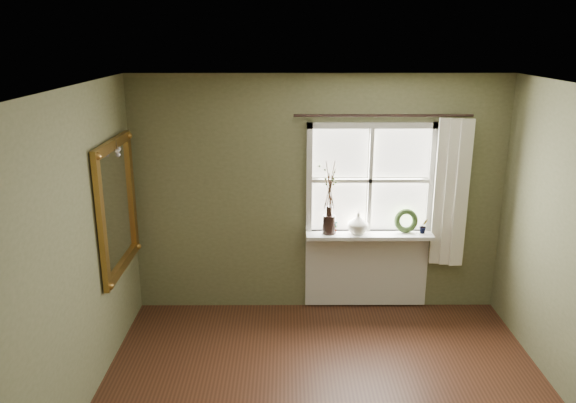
# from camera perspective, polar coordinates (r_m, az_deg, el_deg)

# --- Properties ---
(ceiling) EXTENTS (4.50, 4.50, 0.00)m
(ceiling) POSITION_cam_1_polar(r_m,az_deg,el_deg) (3.60, 5.44, 10.55)
(ceiling) COLOR silver
(ceiling) RESTS_ON ground
(wall_back) EXTENTS (4.00, 0.10, 2.60)m
(wall_back) POSITION_cam_1_polar(r_m,az_deg,el_deg) (6.11, 3.06, 0.68)
(wall_back) COLOR #656743
(wall_back) RESTS_ON ground
(wall_left) EXTENTS (0.10, 4.50, 2.60)m
(wall_left) POSITION_cam_1_polar(r_m,az_deg,el_deg) (4.29, -23.78, -7.88)
(wall_left) COLOR #656743
(wall_left) RESTS_ON ground
(window_frame) EXTENTS (1.36, 0.06, 1.24)m
(window_frame) POSITION_cam_1_polar(r_m,az_deg,el_deg) (6.05, 8.33, 2.13)
(window_frame) COLOR silver
(window_frame) RESTS_ON wall_back
(window_sill) EXTENTS (1.36, 0.26, 0.04)m
(window_sill) POSITION_cam_1_polar(r_m,az_deg,el_deg) (6.12, 8.25, -3.39)
(window_sill) COLOR silver
(window_sill) RESTS_ON wall_back
(window_apron) EXTENTS (1.36, 0.04, 0.88)m
(window_apron) POSITION_cam_1_polar(r_m,az_deg,el_deg) (6.38, 7.95, -6.76)
(window_apron) COLOR silver
(window_apron) RESTS_ON ground
(dark_jug) EXTENTS (0.18, 0.18, 0.20)m
(dark_jug) POSITION_cam_1_polar(r_m,az_deg,el_deg) (6.03, 4.18, -2.33)
(dark_jug) COLOR black
(dark_jug) RESTS_ON window_sill
(cream_vase) EXTENTS (0.26, 0.26, 0.23)m
(cream_vase) POSITION_cam_1_polar(r_m,az_deg,el_deg) (6.06, 7.13, -2.19)
(cream_vase) COLOR beige
(cream_vase) RESTS_ON window_sill
(wreath) EXTENTS (0.28, 0.15, 0.27)m
(wreath) POSITION_cam_1_polar(r_m,az_deg,el_deg) (6.19, 11.88, -2.17)
(wreath) COLOR #2D421D
(wreath) RESTS_ON window_sill
(potted_plant_left) EXTENTS (0.08, 0.06, 0.15)m
(potted_plant_left) POSITION_cam_1_polar(r_m,az_deg,el_deg) (6.04, 4.73, -2.58)
(potted_plant_left) COLOR #2D421D
(potted_plant_left) RESTS_ON window_sill
(potted_plant_right) EXTENTS (0.11, 0.10, 0.16)m
(potted_plant_right) POSITION_cam_1_polar(r_m,az_deg,el_deg) (6.20, 13.60, -2.43)
(potted_plant_right) COLOR #2D421D
(potted_plant_right) RESTS_ON window_sill
(curtain) EXTENTS (0.36, 0.12, 1.59)m
(curtain) POSITION_cam_1_polar(r_m,az_deg,el_deg) (6.17, 16.15, 0.82)
(curtain) COLOR silver
(curtain) RESTS_ON wall_back
(curtain_rod) EXTENTS (1.84, 0.03, 0.03)m
(curtain_rod) POSITION_cam_1_polar(r_m,az_deg,el_deg) (5.88, 9.67, 8.61)
(curtain_rod) COLOR black
(curtain_rod) RESTS_ON wall_back
(gilt_mirror) EXTENTS (0.10, 1.08, 1.29)m
(gilt_mirror) POSITION_cam_1_polar(r_m,az_deg,el_deg) (5.60, -16.96, -0.47)
(gilt_mirror) COLOR white
(gilt_mirror) RESTS_ON wall_left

